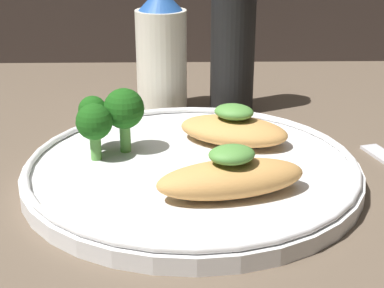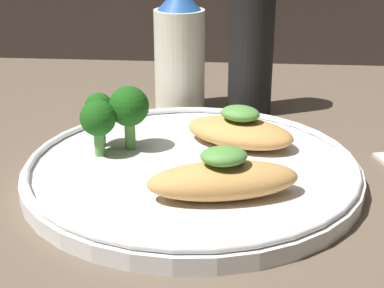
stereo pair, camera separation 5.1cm
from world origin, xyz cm
name	(u,v)px [view 1 (the left image)]	position (x,y,z in cm)	size (l,w,h in cm)	color
ground_plane	(192,185)	(0.00, 0.00, -0.50)	(180.00, 180.00, 1.00)	brown
plate	(192,169)	(0.00, 0.00, 0.99)	(29.42, 29.42, 2.00)	white
grilled_meat_front	(231,177)	(2.92, -5.70, 2.96)	(12.61, 7.14, 4.10)	tan
grilled_meat_middle	(233,129)	(4.06, 5.24, 2.79)	(11.84, 9.21, 3.78)	tan
broccoli_bunch	(109,115)	(-7.39, 2.80, 5.13)	(6.03, 5.25, 5.99)	#569942
sauce_bottle	(161,53)	(-3.07, 19.06, 6.83)	(5.79, 5.79, 14.28)	silver
pepper_grinder	(233,36)	(5.05, 19.06, 8.74)	(5.04, 5.04, 19.22)	black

